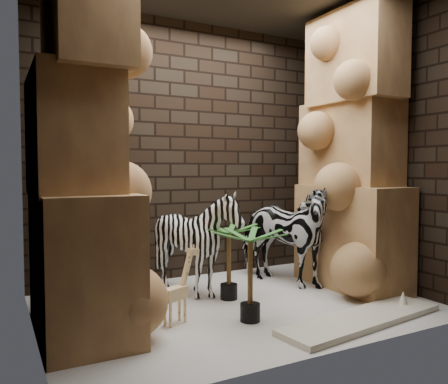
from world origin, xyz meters
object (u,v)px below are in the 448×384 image
surfboard (362,319)px  giraffe_toy (175,285)px  zebra_right (281,226)px  palm_back (250,275)px  palm_front (229,261)px  zebra_left (196,248)px

surfboard → giraffe_toy: bearing=146.7°
zebra_right → surfboard: (-0.09, -1.31, -0.63)m
zebra_right → palm_back: (-0.91, -0.85, -0.26)m
palm_front → zebra_right: bearing=15.7°
zebra_left → giraffe_toy: 0.83m
palm_front → surfboard: 1.34m
giraffe_toy → surfboard: 1.60m
surfboard → zebra_right: bearing=79.0°
zebra_right → giraffe_toy: bearing=-176.2°
surfboard → palm_front: bearing=114.5°
palm_front → palm_back: (-0.14, -0.64, 0.01)m
zebra_right → zebra_left: 1.03m
giraffe_toy → surfboard: size_ratio=0.39×
palm_front → surfboard: size_ratio=0.46×
giraffe_toy → palm_back: (0.59, -0.23, 0.07)m
giraffe_toy → palm_back: palm_back is taller
giraffe_toy → palm_back: size_ratio=0.83×
zebra_left → zebra_right: bearing=20.6°
zebra_left → palm_back: (0.10, -0.88, -0.09)m
palm_back → surfboard: bearing=-29.3°
giraffe_toy → palm_back: bearing=-44.6°
zebra_left → palm_back: zebra_left is taller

